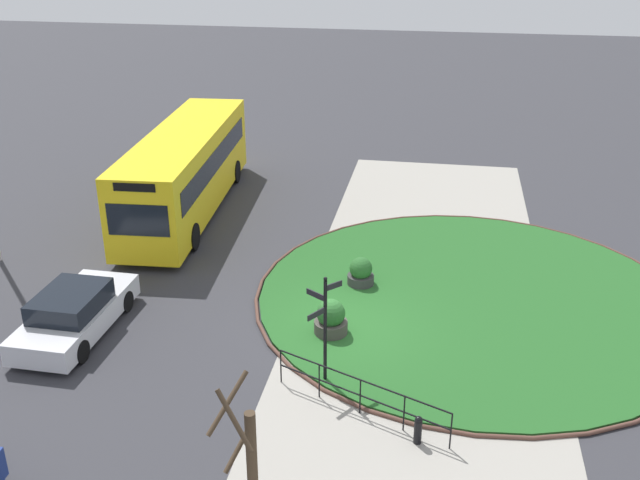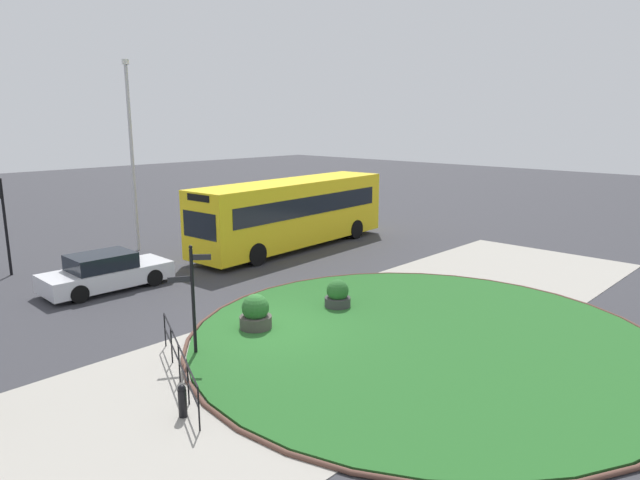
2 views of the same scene
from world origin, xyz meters
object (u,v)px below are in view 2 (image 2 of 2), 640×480
car_far_lane (106,273)px  traffic_light_near (0,205)px  lamppost_tall (132,152)px  bollard_foreground (182,401)px  planter_kerbside (338,296)px  planter_near_signpost (256,315)px  bus_yellow (292,212)px  signpost_directional (192,293)px

car_far_lane → traffic_light_near: traffic_light_near is taller
car_far_lane → traffic_light_near: size_ratio=1.17×
car_far_lane → lamppost_tall: bearing=52.1°
traffic_light_near → bollard_foreground: bearing=71.4°
car_far_lane → planter_kerbside: size_ratio=4.58×
traffic_light_near → planter_kerbside: size_ratio=3.90×
car_far_lane → lamppost_tall: size_ratio=0.52×
bollard_foreground → planter_near_signpost: size_ratio=0.66×
bus_yellow → planter_near_signpost: size_ratio=10.16×
bus_yellow → car_far_lane: bearing=-4.0°
bus_yellow → traffic_light_near: traffic_light_near is taller
bus_yellow → planter_kerbside: (-5.32, -7.68, -1.31)m
bus_yellow → bollard_foreground: bearing=33.9°
signpost_directional → lamppost_tall: 13.73m
signpost_directional → lamppost_tall: size_ratio=0.34×
signpost_directional → lamppost_tall: bearing=67.3°
traffic_light_near → lamppost_tall: (5.90, 0.29, 1.84)m
lamppost_tall → planter_kerbside: (0.23, -12.64, -4.26)m
traffic_light_near → planter_near_signpost: size_ratio=3.47×
bus_yellow → planter_near_signpost: bus_yellow is taller
signpost_directional → traffic_light_near: size_ratio=0.77×
lamppost_tall → planter_near_signpost: 13.20m
bus_yellow → traffic_light_near: (-11.46, 4.67, 1.11)m
bus_yellow → planter_near_signpost: bearing=36.5°
lamppost_tall → signpost_directional: bearing=-112.7°
signpost_directional → traffic_light_near: (-0.73, 12.07, 1.12)m
lamppost_tall → bus_yellow: bearing=-41.8°
bus_yellow → car_far_lane: bus_yellow is taller
bollard_foreground → traffic_light_near: 14.83m
car_far_lane → traffic_light_near: bearing=113.1°
signpost_directional → bollard_foreground: size_ratio=4.07×
bollard_foreground → car_far_lane: 10.39m
car_far_lane → planter_near_signpost: size_ratio=4.07×
signpost_directional → planter_kerbside: bearing=-3.0°
bus_yellow → traffic_light_near: size_ratio=2.93×
bollard_foreground → planter_near_signpost: planter_near_signpost is taller
bollard_foreground → traffic_light_near: size_ratio=0.19×
bus_yellow → lamppost_tall: (-5.55, 4.97, 2.95)m
planter_kerbside → signpost_directional: bearing=177.0°
signpost_directional → bollard_foreground: bearing=-128.8°
car_far_lane → bus_yellow: bearing=1.1°
bollard_foreground → signpost_directional: bearing=51.2°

